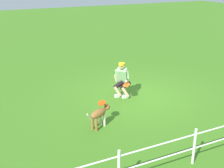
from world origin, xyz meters
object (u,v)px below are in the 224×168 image
Objects in this scene: frisbee_flying at (102,103)px; person at (122,79)px; frisbee_held at (126,85)px; dog at (100,114)px.

person is at bearing -133.76° from frisbee_flying.
frisbee_flying is 1.79m from frisbee_held.
person is at bearing -94.93° from frisbee_held.
frisbee_flying is at bearing -0.48° from person.
dog is (1.57, 1.62, -0.28)m from person.
frisbee_flying is (1.43, 1.49, -0.02)m from person.
frisbee_flying is 0.97× the size of frisbee_held.
dog is 4.01× the size of frisbee_flying.
dog is 0.32m from frisbee_flying.
dog is 3.91× the size of frisbee_held.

